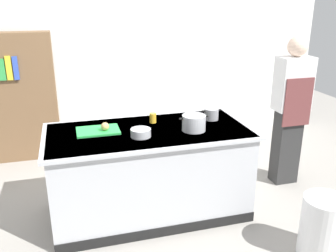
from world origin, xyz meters
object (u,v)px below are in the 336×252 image
onion (105,126)px  juice_cup (153,118)px  bookshelf (13,98)px  stock_pot (194,123)px  sauce_pan (211,114)px  person_chef (291,109)px  mixing_bowl (141,133)px  trash_bin (323,227)px

onion → juice_cup: bearing=17.0°
onion → juice_cup: size_ratio=0.77×
juice_cup → bookshelf: bearing=133.6°
stock_pot → juice_cup: size_ratio=2.92×
onion → stock_pot: size_ratio=0.27×
sauce_pan → bookshelf: 2.70m
person_chef → sauce_pan: bearing=99.5°
sauce_pan → person_chef: person_chef is taller
sauce_pan → person_chef: bearing=4.3°
stock_pot → mixing_bowl: bearing=-177.2°
stock_pot → onion: bearing=168.0°
mixing_bowl → bookshelf: bearing=124.1°
juice_cup → person_chef: bearing=0.4°
stock_pot → person_chef: (1.29, 0.34, -0.06)m
onion → trash_bin: 2.12m
onion → stock_pot: 0.84m
onion → trash_bin: onion is taller
onion → sauce_pan: 1.12m
mixing_bowl → bookshelf: size_ratio=0.11×
mixing_bowl → bookshelf: (-1.32, 1.95, -0.08)m
trash_bin → person_chef: person_chef is taller
sauce_pan → juice_cup: size_ratio=2.14×
bookshelf → stock_pot: bearing=-46.2°
trash_bin → sauce_pan: bearing=115.2°
sauce_pan → onion: bearing=-175.4°
stock_pot → juice_cup: 0.46m
mixing_bowl → trash_bin: (1.37, -0.90, -0.67)m
trash_bin → bookshelf: size_ratio=0.32×
mixing_bowl → juice_cup: size_ratio=1.88×
sauce_pan → trash_bin: sauce_pan is taller
trash_bin → onion: bearing=146.6°
onion → person_chef: size_ratio=0.05×
juice_cup → trash_bin: juice_cup is taller
stock_pot → mixing_bowl: stock_pot is taller
sauce_pan → juice_cup: sauce_pan is taller
bookshelf → trash_bin: bearing=-46.6°
onion → juice_cup: juice_cup is taller
juice_cup → bookshelf: (-1.52, 1.59, -0.10)m
stock_pot → trash_bin: 1.44m
sauce_pan → mixing_bowl: (-0.81, -0.29, -0.02)m
onion → stock_pot: stock_pot is taller
mixing_bowl → trash_bin: mixing_bowl is taller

